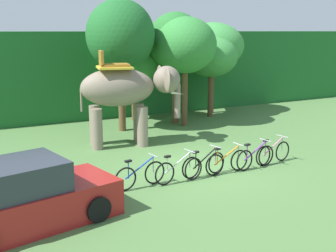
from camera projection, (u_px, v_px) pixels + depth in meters
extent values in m
plane|color=#4C753D|center=(200.00, 167.00, 14.59)|extent=(80.00, 80.00, 0.00)
cube|color=#1E6028|center=(90.00, 71.00, 24.70)|extent=(36.00, 6.00, 4.49)
cylinder|color=brown|center=(122.00, 99.00, 19.62)|extent=(0.32, 0.32, 2.91)
ellipsoid|color=#1E6028|center=(120.00, 35.00, 19.00)|extent=(3.05, 3.05, 3.16)
cylinder|color=brown|center=(135.00, 102.00, 22.11)|extent=(0.31, 0.31, 1.92)
ellipsoid|color=#338438|center=(134.00, 60.00, 21.66)|extent=(2.74, 2.74, 2.55)
cylinder|color=brown|center=(175.00, 95.00, 21.27)|extent=(0.36, 0.36, 2.79)
ellipsoid|color=#28702D|center=(176.00, 41.00, 20.69)|extent=(2.72, 2.72, 2.76)
cylinder|color=brown|center=(185.00, 98.00, 20.77)|extent=(0.29, 0.29, 2.67)
ellipsoid|color=#338438|center=(185.00, 45.00, 20.22)|extent=(2.99, 2.99, 2.65)
cylinder|color=brown|center=(210.00, 96.00, 23.03)|extent=(0.29, 0.29, 2.24)
ellipsoid|color=#3D8E42|center=(211.00, 56.00, 22.57)|extent=(2.80, 2.80, 2.19)
cylinder|color=brown|center=(212.00, 90.00, 23.96)|extent=(0.27, 0.27, 2.60)
ellipsoid|color=#3D8E42|center=(213.00, 46.00, 23.43)|extent=(3.42, 3.42, 2.50)
ellipsoid|color=gray|center=(118.00, 87.00, 16.87)|extent=(3.13, 1.99, 1.50)
cylinder|color=gray|center=(139.00, 123.00, 17.80)|extent=(0.44, 0.44, 1.60)
cylinder|color=gray|center=(142.00, 127.00, 17.07)|extent=(0.44, 0.44, 1.60)
cylinder|color=gray|center=(95.00, 125.00, 17.34)|extent=(0.44, 0.44, 1.60)
cylinder|color=gray|center=(97.00, 129.00, 16.62)|extent=(0.44, 0.44, 1.60)
ellipsoid|color=gray|center=(167.00, 80.00, 17.32)|extent=(1.29, 1.21, 1.10)
ellipsoid|color=gray|center=(159.00, 77.00, 17.86)|extent=(0.34, 0.85, 0.96)
ellipsoid|color=gray|center=(167.00, 80.00, 16.69)|extent=(0.34, 0.85, 0.96)
cylinder|color=gray|center=(177.00, 101.00, 17.63)|extent=(0.26, 0.26, 1.40)
cone|color=beige|center=(175.00, 92.00, 17.75)|extent=(0.58, 0.24, 0.21)
cone|color=beige|center=(178.00, 93.00, 17.33)|extent=(0.58, 0.24, 0.21)
cube|color=gold|center=(114.00, 67.00, 16.68)|extent=(1.55, 1.58, 0.08)
cube|color=olive|center=(114.00, 65.00, 16.66)|extent=(1.27, 1.11, 0.10)
cube|color=olive|center=(101.00, 58.00, 16.47)|extent=(0.29, 0.90, 0.56)
cylinder|color=gray|center=(81.00, 100.00, 16.61)|extent=(0.08, 0.08, 0.90)
torus|color=black|center=(126.00, 179.00, 12.36)|extent=(0.71, 0.15, 0.71)
torus|color=black|center=(155.00, 173.00, 12.92)|extent=(0.71, 0.15, 0.71)
cylinder|color=blue|center=(140.00, 168.00, 12.57)|extent=(0.97, 0.17, 0.54)
cylinder|color=blue|center=(128.00, 170.00, 12.36)|extent=(0.03, 0.03, 0.52)
cube|color=black|center=(128.00, 161.00, 12.30)|extent=(0.21, 0.13, 0.06)
cylinder|color=#9E9EA3|center=(153.00, 164.00, 12.83)|extent=(0.03, 0.03, 0.55)
cylinder|color=#9E9EA3|center=(153.00, 155.00, 12.77)|extent=(0.10, 0.52, 0.03)
torus|color=black|center=(165.00, 174.00, 12.81)|extent=(0.71, 0.15, 0.71)
torus|color=black|center=(191.00, 168.00, 13.38)|extent=(0.71, 0.15, 0.71)
cylinder|color=silver|center=(177.00, 163.00, 13.03)|extent=(0.97, 0.18, 0.54)
cylinder|color=silver|center=(167.00, 165.00, 12.81)|extent=(0.03, 0.03, 0.52)
cube|color=black|center=(167.00, 156.00, 12.75)|extent=(0.21, 0.13, 0.06)
cylinder|color=#9E9EA3|center=(190.00, 159.00, 13.29)|extent=(0.03, 0.03, 0.55)
cylinder|color=#9E9EA3|center=(190.00, 151.00, 13.23)|extent=(0.11, 0.52, 0.03)
torus|color=black|center=(193.00, 169.00, 13.26)|extent=(0.71, 0.19, 0.71)
torus|color=black|center=(216.00, 163.00, 13.88)|extent=(0.71, 0.19, 0.71)
cylinder|color=black|center=(205.00, 158.00, 13.50)|extent=(0.96, 0.24, 0.54)
cylinder|color=black|center=(196.00, 160.00, 13.27)|extent=(0.03, 0.03, 0.52)
cube|color=black|center=(196.00, 152.00, 13.21)|extent=(0.22, 0.14, 0.06)
cylinder|color=#9E9EA3|center=(215.00, 155.00, 13.79)|extent=(0.03, 0.03, 0.55)
cylinder|color=#9E9EA3|center=(216.00, 147.00, 13.73)|extent=(0.14, 0.52, 0.03)
torus|color=black|center=(215.00, 165.00, 13.65)|extent=(0.71, 0.09, 0.71)
torus|color=black|center=(239.00, 160.00, 14.15)|extent=(0.71, 0.09, 0.71)
cylinder|color=orange|center=(227.00, 155.00, 13.84)|extent=(0.97, 0.10, 0.54)
cylinder|color=orange|center=(217.00, 157.00, 13.65)|extent=(0.03, 0.03, 0.52)
cube|color=black|center=(218.00, 149.00, 13.59)|extent=(0.21, 0.11, 0.06)
cylinder|color=#9E9EA3|center=(238.00, 152.00, 14.07)|extent=(0.03, 0.03, 0.55)
cylinder|color=#9E9EA3|center=(238.00, 144.00, 14.01)|extent=(0.06, 0.52, 0.03)
torus|color=black|center=(245.00, 160.00, 14.13)|extent=(0.71, 0.13, 0.71)
torus|color=black|center=(266.00, 156.00, 14.68)|extent=(0.71, 0.13, 0.71)
cylinder|color=purple|center=(255.00, 151.00, 14.34)|extent=(0.97, 0.16, 0.54)
cylinder|color=purple|center=(247.00, 152.00, 14.13)|extent=(0.03, 0.03, 0.52)
cube|color=black|center=(247.00, 145.00, 14.07)|extent=(0.21, 0.12, 0.06)
cylinder|color=#9E9EA3|center=(265.00, 148.00, 14.59)|extent=(0.03, 0.03, 0.55)
cylinder|color=#9E9EA3|center=(266.00, 140.00, 14.53)|extent=(0.09, 0.52, 0.03)
torus|color=black|center=(263.00, 156.00, 14.65)|extent=(0.71, 0.16, 0.71)
torus|color=black|center=(282.00, 151.00, 15.22)|extent=(0.71, 0.16, 0.71)
cylinder|color=pink|center=(273.00, 147.00, 14.87)|extent=(0.97, 0.19, 0.54)
cylinder|color=pink|center=(266.00, 148.00, 14.65)|extent=(0.03, 0.03, 0.52)
cube|color=black|center=(266.00, 141.00, 14.60)|extent=(0.21, 0.13, 0.06)
cylinder|color=#9E9EA3|center=(282.00, 144.00, 15.13)|extent=(0.03, 0.03, 0.55)
cylinder|color=#9E9EA3|center=(282.00, 136.00, 15.08)|extent=(0.11, 0.52, 0.03)
cube|color=#A51E1E|center=(29.00, 207.00, 10.17)|extent=(4.49, 2.65, 0.90)
cube|color=#2D333D|center=(16.00, 177.00, 9.84)|extent=(2.40, 2.07, 0.70)
cylinder|color=black|center=(64.00, 189.00, 11.71)|extent=(0.66, 0.31, 0.64)
cylinder|color=black|center=(98.00, 209.00, 10.36)|extent=(0.66, 0.31, 0.64)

